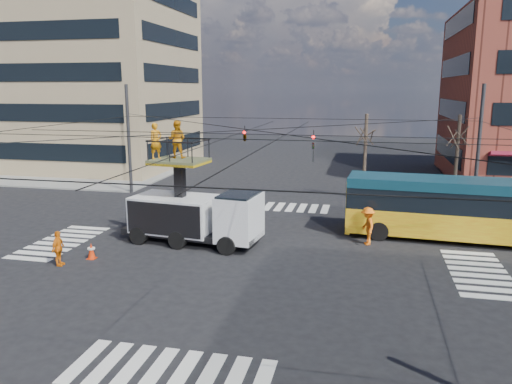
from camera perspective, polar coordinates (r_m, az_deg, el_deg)
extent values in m
plane|color=black|center=(23.60, -0.59, -7.32)|extent=(120.00, 120.00, 0.00)
cube|color=slate|center=(50.63, -18.66, 2.48)|extent=(18.00, 18.00, 0.12)
cube|color=#978360|center=(53.62, -19.00, 19.00)|extent=(18.00, 16.00, 30.00)
cube|color=black|center=(46.74, -23.04, 4.24)|extent=(15.30, 0.12, 1.50)
cube|color=black|center=(49.45, -9.02, 5.41)|extent=(0.12, 13.60, 1.50)
cube|color=black|center=(46.47, -23.38, 8.32)|extent=(15.30, 0.12, 1.50)
cube|color=black|center=(49.20, -9.15, 9.26)|extent=(0.12, 13.60, 1.50)
cube|color=black|center=(46.44, -23.72, 12.41)|extent=(15.30, 0.12, 1.50)
cube|color=black|center=(49.17, -9.28, 13.15)|extent=(0.12, 13.60, 1.50)
cube|color=black|center=(46.65, -24.07, 16.50)|extent=(15.30, 0.12, 1.50)
cube|color=black|center=(49.37, -9.41, 17.01)|extent=(0.12, 13.60, 1.50)
cube|color=black|center=(49.79, -9.55, 20.83)|extent=(0.12, 13.60, 1.50)
cube|color=black|center=(46.53, 21.08, 4.51)|extent=(0.12, 13.60, 1.58)
cube|color=black|center=(46.27, 21.40, 8.81)|extent=(0.12, 13.60, 1.57)
cube|color=black|center=(46.26, 21.73, 13.13)|extent=(0.12, 13.60, 1.57)
cube|color=black|center=(46.52, 22.08, 17.43)|extent=(0.12, 13.60, 1.57)
cylinder|color=#2D2D30|center=(34.62, 24.08, 4.60)|extent=(0.24, 0.24, 8.00)
cylinder|color=#2D2D30|center=(37.97, -14.33, 5.81)|extent=(0.24, 0.24, 8.00)
cylinder|color=black|center=(34.15, 4.01, 8.37)|extent=(24.00, 0.03, 0.03)
cylinder|color=black|center=(27.69, -25.74, 6.44)|extent=(0.03, 24.00, 0.03)
cylinder|color=black|center=(11.14, -14.79, 0.88)|extent=(24.00, 0.03, 0.03)
cylinder|color=black|center=(22.37, -0.62, 7.11)|extent=(24.02, 24.02, 0.03)
cylinder|color=black|center=(22.37, -0.62, 7.11)|extent=(24.02, 24.02, 0.03)
cylinder|color=black|center=(21.24, -1.36, 6.04)|extent=(24.00, 0.03, 0.03)
cylinder|color=black|center=(23.56, 0.05, 6.62)|extent=(24.00, 0.03, 0.03)
cylinder|color=black|center=(22.71, -3.58, 6.14)|extent=(0.03, 24.00, 0.03)
cylinder|color=black|center=(22.17, 2.42, 6.02)|extent=(0.03, 24.00, 0.03)
imported|color=black|center=(24.98, 6.59, 5.68)|extent=(0.16, 0.20, 1.00)
imported|color=black|center=(27.61, -1.29, 6.86)|extent=(0.26, 1.24, 0.50)
cylinder|color=#382B21|center=(35.53, 12.33, 3.89)|extent=(0.24, 0.24, 6.00)
cylinder|color=#382B21|center=(36.02, 21.93, 3.41)|extent=(0.24, 0.24, 6.00)
cube|color=black|center=(25.63, -7.33, -4.56)|extent=(7.22, 3.04, 0.30)
cube|color=silver|center=(24.33, -1.91, -2.92)|extent=(2.08, 2.60, 2.20)
cube|color=black|center=(24.14, -1.92, -1.08)|extent=(1.87, 2.48, 0.80)
cube|color=silver|center=(25.80, -9.16, -2.44)|extent=(4.48, 3.00, 1.80)
cylinder|color=black|center=(23.69, -3.37, -6.12)|extent=(0.94, 0.46, 0.90)
cylinder|color=black|center=(25.73, -1.37, -4.64)|extent=(0.94, 0.46, 0.90)
cylinder|color=black|center=(24.78, -8.94, -5.43)|extent=(0.94, 0.46, 0.90)
cylinder|color=black|center=(26.73, -6.59, -4.08)|extent=(0.94, 0.46, 0.90)
cylinder|color=black|center=(25.87, -13.24, -4.87)|extent=(0.94, 0.46, 0.90)
cylinder|color=black|center=(27.75, -10.68, -3.62)|extent=(0.94, 0.46, 0.90)
cube|color=black|center=(25.37, -8.67, 0.47)|extent=(0.50, 0.50, 2.81)
cube|color=#4D5131|center=(25.13, -8.77, 3.61)|extent=(2.84, 2.40, 0.12)
cube|color=yellow|center=(25.15, -8.76, 3.34)|extent=(2.84, 2.40, 0.12)
imported|color=orange|center=(25.40, -11.36, 5.75)|extent=(0.73, 0.77, 1.78)
imported|color=orange|center=(25.38, -9.04, 5.96)|extent=(0.95, 0.75, 1.89)
cube|color=#C27412|center=(27.70, 22.33, -3.27)|extent=(11.58, 3.40, 1.30)
cube|color=black|center=(27.43, 22.52, -0.85)|extent=(11.57, 3.35, 1.10)
cube|color=#0E303E|center=(27.28, 22.65, 0.79)|extent=(11.58, 3.40, 0.50)
cube|color=#C27412|center=(27.50, 10.75, -1.28)|extent=(0.42, 2.48, 2.80)
cube|color=black|center=(27.79, 10.55, -3.59)|extent=(0.33, 2.60, 0.30)
cube|color=gold|center=(27.24, 11.06, 1.26)|extent=(0.21, 1.60, 0.35)
cylinder|color=black|center=(26.53, 13.86, -4.36)|extent=(1.02, 0.37, 1.00)
cylinder|color=black|center=(28.81, 14.11, -3.10)|extent=(1.02, 0.37, 1.00)
cone|color=red|center=(24.34, -18.30, -6.38)|extent=(0.36, 0.36, 0.77)
imported|color=orange|center=(23.79, -21.67, -6.02)|extent=(0.46, 0.96, 1.58)
imported|color=orange|center=(25.62, 12.63, -3.81)|extent=(1.02, 1.39, 1.92)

